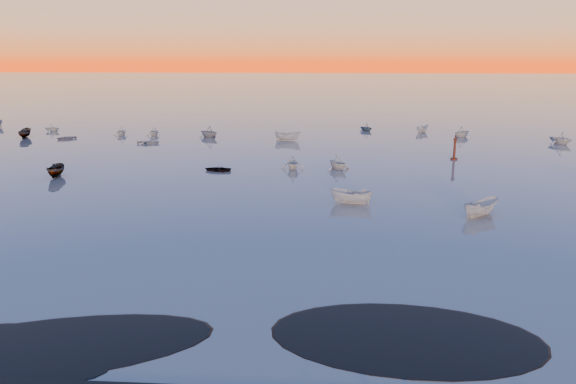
{
  "coord_description": "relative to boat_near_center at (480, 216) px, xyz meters",
  "views": [
    {
      "loc": [
        4.63,
        -24.34,
        14.06
      ],
      "look_at": [
        1.14,
        28.0,
        1.08
      ],
      "focal_mm": 35.0,
      "sensor_mm": 36.0,
      "label": 1
    }
  ],
  "objects": [
    {
      "name": "boat_near_right",
      "position": [
        -17.87,
        19.7,
        0.0
      ],
      "size": [
        3.74,
        1.78,
        1.29
      ],
      "primitive_type": "imported",
      "rotation": [
        0.0,
        0.0,
        3.17
      ],
      "color": "silver",
      "rests_on": "ground"
    },
    {
      "name": "channel_marker",
      "position": [
        3.67,
        27.65,
        1.3
      ],
      "size": [
        0.93,
        0.93,
        3.3
      ],
      "color": "#44180E",
      "rests_on": "ground"
    },
    {
      "name": "moored_fleet",
      "position": [
        -18.55,
        28.33,
        0.0
      ],
      "size": [
        124.0,
        58.0,
        1.2
      ],
      "primitive_type": null,
      "color": "silver",
      "rests_on": "ground"
    },
    {
      "name": "mud_lobes",
      "position": [
        -18.55,
        -25.67,
        0.01
      ],
      "size": [
        140.0,
        6.0,
        0.07
      ],
      "primitive_type": null,
      "color": "black",
      "rests_on": "ground"
    },
    {
      "name": "ground",
      "position": [
        -18.55,
        75.33,
        0.0
      ],
      "size": [
        600.0,
        600.0,
        0.0
      ],
      "primitive_type": "plane",
      "color": "slate",
      "rests_on": "ground"
    },
    {
      "name": "boat_near_center",
      "position": [
        0.0,
        0.0,
        0.0
      ],
      "size": [
        4.04,
        4.47,
        1.47
      ],
      "primitive_type": "imported",
      "rotation": [
        0.0,
        0.0,
        2.23
      ],
      "color": "silver",
      "rests_on": "ground"
    }
  ]
}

